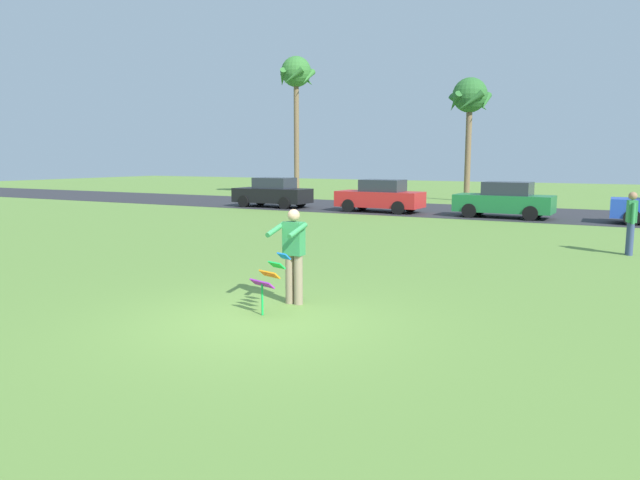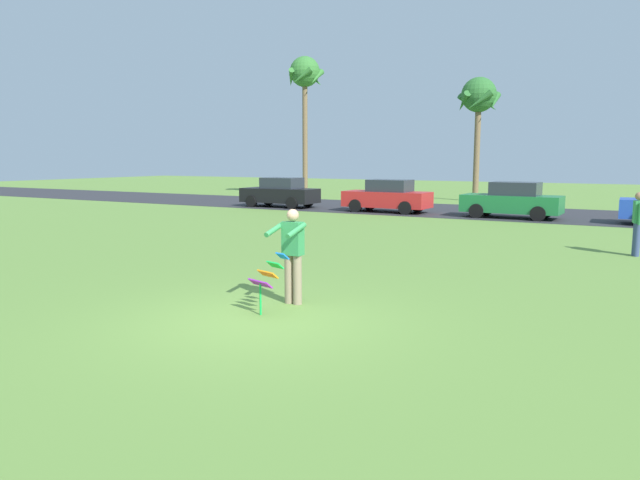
# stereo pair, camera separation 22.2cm
# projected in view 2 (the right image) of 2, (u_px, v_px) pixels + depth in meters

# --- Properties ---
(ground_plane) EXTENTS (120.00, 120.00, 0.00)m
(ground_plane) POSITION_uv_depth(u_px,v_px,m) (258.00, 321.00, 9.57)
(ground_plane) COLOR olive
(road_strip) EXTENTS (120.00, 8.00, 0.01)m
(road_strip) POSITION_uv_depth(u_px,v_px,m) (517.00, 213.00, 28.14)
(road_strip) COLOR #2D2D33
(road_strip) RESTS_ON ground
(person_kite_flyer) EXTENTS (0.53, 0.65, 1.73)m
(person_kite_flyer) POSITION_uv_depth(u_px,v_px,m) (292.00, 252.00, 10.54)
(person_kite_flyer) COLOR gray
(person_kite_flyer) RESTS_ON ground
(kite_held) EXTENTS (0.54, 0.71, 1.01)m
(kite_held) POSITION_uv_depth(u_px,v_px,m) (268.00, 275.00, 9.94)
(kite_held) COLOR blue
(kite_held) RESTS_ON ground
(parked_car_black) EXTENTS (4.21, 1.86, 1.60)m
(parked_car_black) POSITION_uv_depth(u_px,v_px,m) (280.00, 193.00, 31.75)
(parked_car_black) COLOR black
(parked_car_black) RESTS_ON ground
(parked_car_red) EXTENTS (4.23, 1.89, 1.60)m
(parked_car_red) POSITION_uv_depth(u_px,v_px,m) (387.00, 197.00, 28.72)
(parked_car_red) COLOR red
(parked_car_red) RESTS_ON ground
(parked_car_green) EXTENTS (4.25, 1.94, 1.60)m
(parked_car_green) POSITION_uv_depth(u_px,v_px,m) (512.00, 201.00, 25.86)
(parked_car_green) COLOR #1E7238
(parked_car_green) RESTS_ON ground
(palm_tree_left_near) EXTENTS (2.58, 2.71, 9.68)m
(palm_tree_left_near) POSITION_uv_depth(u_px,v_px,m) (305.00, 78.00, 40.95)
(palm_tree_left_near) COLOR brown
(palm_tree_left_near) RESTS_ON ground
(palm_tree_right_near) EXTENTS (2.58, 2.71, 7.50)m
(palm_tree_right_near) POSITION_uv_depth(u_px,v_px,m) (479.00, 100.00, 35.48)
(palm_tree_right_near) COLOR brown
(palm_tree_right_near) RESTS_ON ground
(person_walker_near) EXTENTS (0.28, 0.56, 1.73)m
(person_walker_near) POSITION_uv_depth(u_px,v_px,m) (638.00, 222.00, 15.79)
(person_walker_near) COLOR #384772
(person_walker_near) RESTS_ON ground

